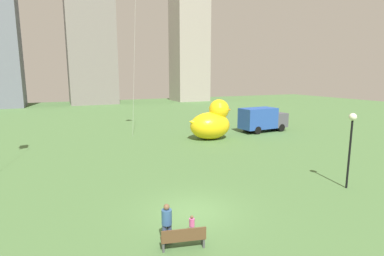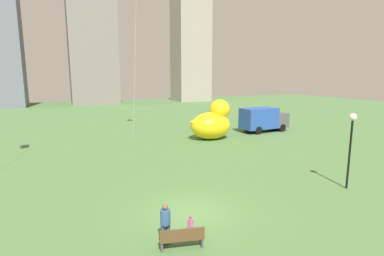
{
  "view_description": "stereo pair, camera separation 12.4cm",
  "coord_description": "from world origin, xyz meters",
  "px_view_note": "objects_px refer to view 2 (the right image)",
  "views": [
    {
      "loc": [
        -5.75,
        -12.83,
        6.69
      ],
      "look_at": [
        2.64,
        6.11,
        3.04
      ],
      "focal_mm": 28.28,
      "sensor_mm": 36.0,
      "label": 1
    },
    {
      "loc": [
        -5.64,
        -12.88,
        6.69
      ],
      "look_at": [
        2.64,
        6.11,
        3.04
      ],
      "focal_mm": 28.28,
      "sensor_mm": 36.0,
      "label": 2
    }
  ],
  "objects_px": {
    "park_bench": "(182,238)",
    "giant_inflatable_duck": "(212,122)",
    "lamppost": "(351,133)",
    "person_adult": "(165,222)",
    "box_truck": "(263,120)",
    "person_child": "(191,225)"
  },
  "relations": [
    {
      "from": "box_truck",
      "to": "giant_inflatable_duck",
      "type": "bearing_deg",
      "value": -170.04
    },
    {
      "from": "giant_inflatable_duck",
      "to": "lamppost",
      "type": "height_order",
      "value": "lamppost"
    },
    {
      "from": "giant_inflatable_duck",
      "to": "park_bench",
      "type": "bearing_deg",
      "value": -120.54
    },
    {
      "from": "box_truck",
      "to": "person_adult",
      "type": "bearing_deg",
      "value": -134.95
    },
    {
      "from": "giant_inflatable_duck",
      "to": "lamppost",
      "type": "bearing_deg",
      "value": -86.81
    },
    {
      "from": "lamppost",
      "to": "box_truck",
      "type": "height_order",
      "value": "lamppost"
    },
    {
      "from": "giant_inflatable_duck",
      "to": "box_truck",
      "type": "relative_size",
      "value": 0.83
    },
    {
      "from": "park_bench",
      "to": "box_truck",
      "type": "distance_m",
      "value": 26.29
    },
    {
      "from": "person_adult",
      "to": "person_child",
      "type": "distance_m",
      "value": 1.2
    },
    {
      "from": "person_adult",
      "to": "box_truck",
      "type": "xyz_separation_m",
      "value": [
        18.45,
        18.48,
        0.52
      ]
    },
    {
      "from": "park_bench",
      "to": "person_adult",
      "type": "bearing_deg",
      "value": 124.13
    },
    {
      "from": "giant_inflatable_duck",
      "to": "box_truck",
      "type": "bearing_deg",
      "value": 9.96
    },
    {
      "from": "person_adult",
      "to": "giant_inflatable_duck",
      "type": "relative_size",
      "value": 0.33
    },
    {
      "from": "person_child",
      "to": "box_truck",
      "type": "height_order",
      "value": "box_truck"
    },
    {
      "from": "park_bench",
      "to": "lamppost",
      "type": "height_order",
      "value": "lamppost"
    },
    {
      "from": "person_child",
      "to": "lamppost",
      "type": "xyz_separation_m",
      "value": [
        10.72,
        1.29,
        2.87
      ]
    },
    {
      "from": "giant_inflatable_duck",
      "to": "box_truck",
      "type": "height_order",
      "value": "giant_inflatable_duck"
    },
    {
      "from": "park_bench",
      "to": "giant_inflatable_duck",
      "type": "bearing_deg",
      "value": 59.46
    },
    {
      "from": "person_adult",
      "to": "giant_inflatable_duck",
      "type": "height_order",
      "value": "giant_inflatable_duck"
    },
    {
      "from": "park_bench",
      "to": "lamppost",
      "type": "distance_m",
      "value": 11.93
    },
    {
      "from": "park_bench",
      "to": "box_truck",
      "type": "relative_size",
      "value": 0.3
    },
    {
      "from": "giant_inflatable_duck",
      "to": "person_adult",
      "type": "bearing_deg",
      "value": -122.56
    }
  ]
}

